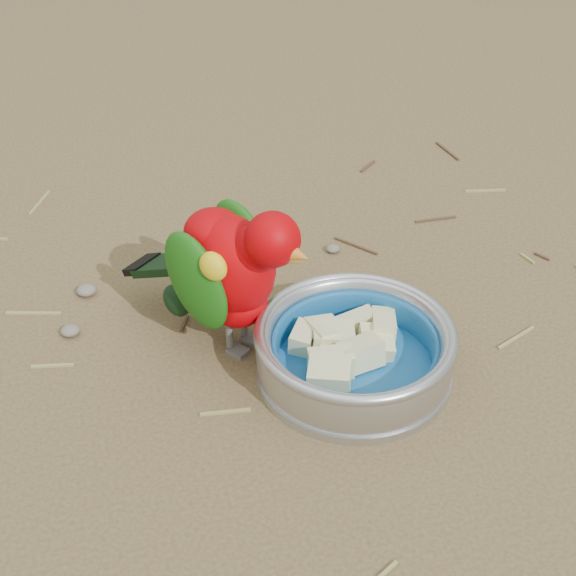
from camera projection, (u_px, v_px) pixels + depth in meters
name	position (u px, v px, depth m)	size (l,w,h in m)	color
ground	(260.00, 387.00, 0.91)	(60.00, 60.00, 0.00)	brown
food_bowl	(354.00, 369.00, 0.92)	(0.20, 0.20, 0.02)	#B2B2BA
bowl_wall	(355.00, 347.00, 0.91)	(0.20, 0.20, 0.04)	#B2B2BA
fruit_wedges	(355.00, 353.00, 0.91)	(0.12, 0.12, 0.03)	beige
lory_parrot	(231.00, 277.00, 0.92)	(0.10, 0.22, 0.18)	#AB0005
ground_debris	(211.00, 345.00, 0.96)	(0.90, 0.80, 0.01)	#958D4C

